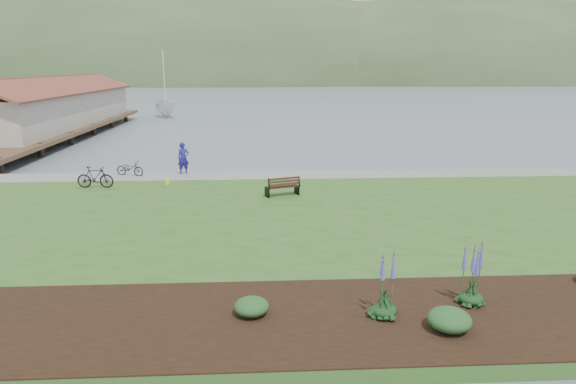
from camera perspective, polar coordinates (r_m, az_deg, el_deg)
The scene contains 16 objects.
ground at distance 22.00m, azimuth -0.64°, elevation -2.89°, with size 600.00×600.00×0.00m, color slate.
lawn at distance 20.03m, azimuth -0.38°, elevation -3.99°, with size 34.00×20.00×0.40m, color #2E5C20.
shoreline_path at distance 28.58m, azimuth -1.26°, elevation 1.89°, with size 34.00×2.20×0.03m, color gray.
garden_bed at distance 13.30m, azimuth 14.73°, elevation -13.06°, with size 24.00×4.40×0.04m, color black.
far_hillside at distance 192.29m, azimuth 3.14°, elevation 11.95°, with size 580.00×80.00×38.00m, color #37522E, non-canonical shape.
pier_pavilion at distance 52.31m, azimuth -24.85°, elevation 8.54°, with size 8.00×36.00×5.40m.
park_bench at distance 23.94m, azimuth -0.58°, elevation 0.67°, with size 1.68×1.11×0.97m.
person at distance 29.27m, azimuth -11.56°, elevation 3.96°, with size 0.77×0.53×2.10m, color navy.
bicycle_a at distance 29.67m, azimuth -17.16°, elevation 2.53°, with size 1.63×0.57×0.86m, color black.
bicycle_b at distance 27.28m, azimuth -20.65°, elevation 1.55°, with size 1.81×0.52×1.09m, color black.
sailboat at distance 67.30m, azimuth -13.37°, elevation 8.08°, with size 9.96×10.14×26.26m, color silver.
pannier at distance 27.12m, azimuth -13.24°, elevation 1.14°, with size 0.17×0.26×0.28m, color yellow.
echium_0 at distance 12.72m, azimuth 10.68°, elevation -10.86°, with size 0.62×0.62×1.73m.
echium_1 at distance 13.87m, azimuth 19.86°, elevation -8.83°, with size 0.62×0.62×1.78m.
shrub_0 at distance 12.79m, azimuth -4.07°, elevation -12.58°, with size 0.85×0.85×0.43m, color #1E4C21.
shrub_1 at distance 12.64m, azimuth 17.50°, elevation -13.37°, with size 1.01×1.01×0.50m, color #1E4C21.
Camera 1 is at (-0.92, -21.05, 6.34)m, focal length 32.00 mm.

